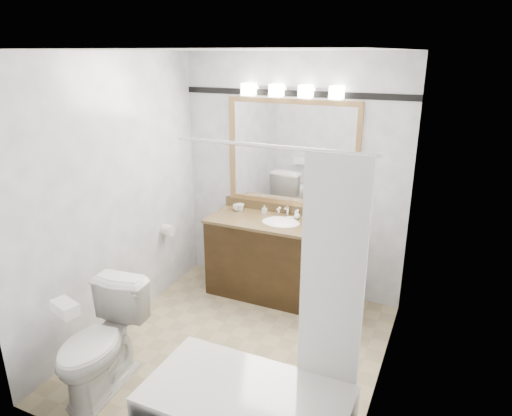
# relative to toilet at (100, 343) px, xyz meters

# --- Properties ---
(room) EXTENTS (2.42, 2.62, 2.52)m
(room) POSITION_rel_toilet_xyz_m (0.72, 0.86, 0.84)
(room) COLOR tan
(room) RESTS_ON ground
(vanity) EXTENTS (1.53, 0.58, 0.97)m
(vanity) POSITION_rel_toilet_xyz_m (0.72, 1.88, 0.04)
(vanity) COLOR black
(vanity) RESTS_ON ground
(mirror) EXTENTS (1.40, 0.04, 1.10)m
(mirror) POSITION_rel_toilet_xyz_m (0.72, 2.14, 1.09)
(mirror) COLOR #A97F4C
(mirror) RESTS_ON room
(vanity_light_bar) EXTENTS (1.02, 0.14, 0.12)m
(vanity_light_bar) POSITION_rel_toilet_xyz_m (0.72, 2.09, 1.73)
(vanity_light_bar) COLOR silver
(vanity_light_bar) RESTS_ON room
(accent_stripe) EXTENTS (2.40, 0.01, 0.06)m
(accent_stripe) POSITION_rel_toilet_xyz_m (0.72, 2.15, 1.69)
(accent_stripe) COLOR black
(accent_stripe) RESTS_ON room
(bathtub) EXTENTS (1.30, 0.75, 1.96)m
(bathtub) POSITION_rel_toilet_xyz_m (1.27, -0.04, -0.13)
(bathtub) COLOR white
(bathtub) RESTS_ON ground
(tp_roll) EXTENTS (0.11, 0.12, 0.12)m
(tp_roll) POSITION_rel_toilet_xyz_m (-0.42, 1.52, 0.29)
(tp_roll) COLOR white
(tp_roll) RESTS_ON room
(toilet) EXTENTS (0.53, 0.84, 0.81)m
(toilet) POSITION_rel_toilet_xyz_m (0.00, 0.00, 0.00)
(toilet) COLOR white
(toilet) RESTS_ON ground
(tissue_box) EXTENTS (0.23, 0.17, 0.08)m
(tissue_box) POSITION_rel_toilet_xyz_m (0.00, -0.26, 0.45)
(tissue_box) COLOR white
(tissue_box) RESTS_ON toilet
(coffee_maker) EXTENTS (0.20, 0.24, 0.37)m
(coffee_maker) POSITION_rel_toilet_xyz_m (1.30, 1.83, 0.64)
(coffee_maker) COLOR black
(coffee_maker) RESTS_ON vanity
(cup_left) EXTENTS (0.09, 0.09, 0.07)m
(cup_left) POSITION_rel_toilet_xyz_m (0.15, 2.01, 0.48)
(cup_left) COLOR white
(cup_left) RESTS_ON vanity
(cup_right) EXTENTS (0.11, 0.11, 0.08)m
(cup_right) POSITION_rel_toilet_xyz_m (0.20, 2.00, 0.48)
(cup_right) COLOR white
(cup_right) RESTS_ON vanity
(soap_bottle_a) EXTENTS (0.05, 0.05, 0.09)m
(soap_bottle_a) POSITION_rel_toilet_xyz_m (0.47, 2.03, 0.49)
(soap_bottle_a) COLOR white
(soap_bottle_a) RESTS_ON vanity
(soap_bottle_b) EXTENTS (0.09, 0.09, 0.08)m
(soap_bottle_b) POSITION_rel_toilet_xyz_m (0.84, 2.03, 0.49)
(soap_bottle_b) COLOR white
(soap_bottle_b) RESTS_ON vanity
(soap_bar) EXTENTS (0.08, 0.06, 0.02)m
(soap_bar) POSITION_rel_toilet_xyz_m (0.78, 1.99, 0.45)
(soap_bar) COLOR beige
(soap_bar) RESTS_ON vanity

